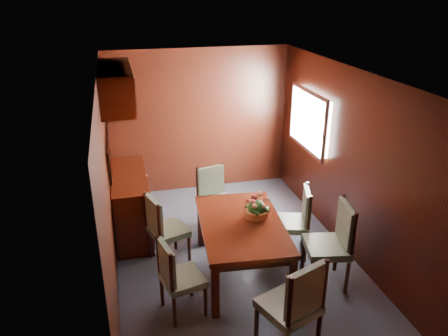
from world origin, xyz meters
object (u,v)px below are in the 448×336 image
object	(u,v)px
dining_table	(241,230)
flower_centerpiece	(257,206)
sideboard	(131,204)
chair_left_near	(176,274)
chair_right_near	(334,240)
chair_head	(295,303)

from	to	relation	value
dining_table	flower_centerpiece	distance (m)	0.34
sideboard	flower_centerpiece	xyz separation A→B (m)	(1.45, -1.23, 0.42)
chair_left_near	flower_centerpiece	world-z (taller)	flower_centerpiece
dining_table	chair_right_near	world-z (taller)	chair_right_near
chair_head	flower_centerpiece	distance (m)	1.45
chair_right_near	sideboard	bearing A→B (deg)	62.81
chair_right_near	chair_head	size ratio (longest dim) A/B	1.00
dining_table	chair_right_near	xyz separation A→B (m)	(1.00, -0.42, -0.03)
sideboard	flower_centerpiece	bearing A→B (deg)	-40.21
chair_head	sideboard	bearing A→B (deg)	96.25
chair_right_near	chair_head	distance (m)	1.24
sideboard	dining_table	size ratio (longest dim) A/B	0.87
dining_table	flower_centerpiece	xyz separation A→B (m)	(0.22, 0.10, 0.25)
flower_centerpiece	sideboard	bearing A→B (deg)	139.79
sideboard	chair_head	bearing A→B (deg)	-62.52
dining_table	chair_left_near	size ratio (longest dim) A/B	1.78
chair_left_near	chair_right_near	world-z (taller)	chair_right_near
chair_left_near	flower_centerpiece	size ratio (longest dim) A/B	3.00
chair_head	flower_centerpiece	world-z (taller)	chair_head
chair_right_near	flower_centerpiece	bearing A→B (deg)	67.16
sideboard	chair_head	distance (m)	2.99
chair_right_near	chair_left_near	bearing A→B (deg)	103.55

